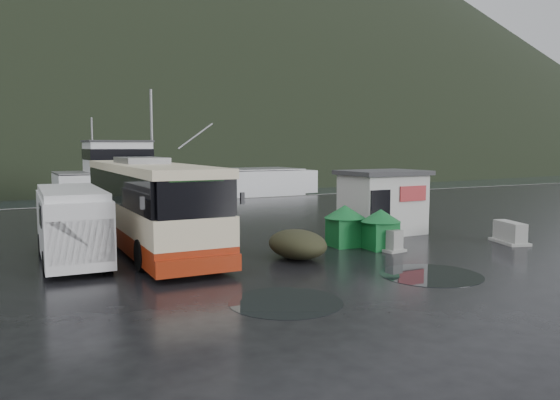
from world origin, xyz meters
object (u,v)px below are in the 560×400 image
white_van (73,261)px  ticket_kiosk (382,233)px  coach_bus (149,247)px  dome_tent (297,258)px  waste_bin_left (380,249)px  jersey_barrier_a (383,250)px  fishing_trawler (186,191)px  jersey_barrier_b (509,243)px  waste_bin_right (344,246)px

white_van → ticket_kiosk: 12.99m
coach_bus → dome_tent: size_ratio=4.83×
ticket_kiosk → coach_bus: bearing=170.8°
waste_bin_left → white_van: bearing=164.2°
white_van → jersey_barrier_a: (10.63, -3.12, 0.00)m
white_van → fishing_trawler: 28.89m
ticket_kiosk → jersey_barrier_b: size_ratio=2.08×
coach_bus → ticket_kiosk: size_ratio=3.40×
waste_bin_left → jersey_barrier_a: waste_bin_left is taller
coach_bus → waste_bin_left: coach_bus is taller
ticket_kiosk → jersey_barrier_a: (-2.36, -3.12, 0.00)m
waste_bin_right → dome_tent: 2.99m
white_van → ticket_kiosk: (12.99, 0.00, 0.00)m
waste_bin_left → ticket_kiosk: 3.84m
waste_bin_left → jersey_barrier_a: 0.14m
white_van → coach_bus: bearing=28.6°
waste_bin_left → jersey_barrier_a: bearing=-69.3°
waste_bin_right → jersey_barrier_b: waste_bin_right is taller
waste_bin_right → fishing_trawler: (2.52, 28.02, 0.00)m
dome_tent → jersey_barrier_a: (3.66, -0.09, 0.00)m
white_van → waste_bin_left: bearing=-14.1°
dome_tent → waste_bin_left: bearing=0.7°
waste_bin_right → jersey_barrier_a: 1.55m
white_van → dome_tent: white_van is taller
waste_bin_right → jersey_barrier_b: 6.74m
jersey_barrier_a → jersey_barrier_b: 5.50m
waste_bin_right → dome_tent: bearing=-157.0°
fishing_trawler → coach_bus: bearing=-111.3°
coach_bus → waste_bin_right: 7.57m
waste_bin_left → waste_bin_right: bearing=127.1°
jersey_barrier_a → fishing_trawler: (1.62, 29.28, 0.00)m
waste_bin_left → waste_bin_right: size_ratio=0.95×
white_van → dome_tent: bearing=-21.8°
ticket_kiosk → fishing_trawler: size_ratio=0.15×
waste_bin_right → jersey_barrier_b: (6.27, -2.47, 0.00)m
jersey_barrier_a → coach_bus: bearing=149.1°
white_van → waste_bin_right: 9.90m
waste_bin_left → waste_bin_right: 1.41m
ticket_kiosk → jersey_barrier_b: bearing=-56.1°
white_van → jersey_barrier_b: 16.57m
coach_bus → ticket_kiosk: coach_bus is taller
waste_bin_left → fishing_trawler: fishing_trawler is taller
jersey_barrier_a → ticket_kiosk: bearing=52.9°
waste_bin_left → ticket_kiosk: size_ratio=0.42×
coach_bus → dome_tent: bearing=-47.7°
dome_tent → fishing_trawler: bearing=79.8°
jersey_barrier_b → jersey_barrier_a: bearing=167.3°
waste_bin_right → dome_tent: waste_bin_right is taller
ticket_kiosk → jersey_barrier_a: 3.92m
white_van → waste_bin_right: bearing=-9.1°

